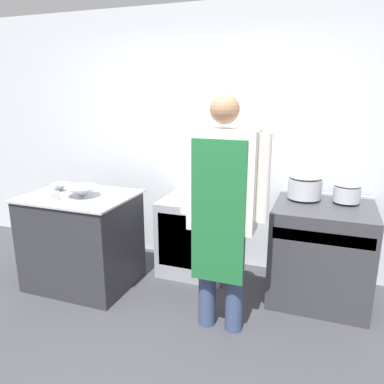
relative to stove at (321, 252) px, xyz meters
The scene contains 11 objects.
ground_plane 1.86m from the stove, 128.68° to the right, with size 14.00×14.00×0.00m, color #38383D.
wall_back 1.52m from the stove, 157.92° to the left, with size 8.00×0.05×2.70m.
prep_counter 2.25m from the stove, 166.78° to the right, with size 1.00×0.78×0.91m.
stove is the anchor object (origin of this frame).
fridge_unit 1.24m from the stove, behind, with size 0.69×0.60×0.79m.
person_cook 1.21m from the stove, 133.90° to the right, with size 0.68×0.24×1.84m.
mixing_bowl 2.25m from the stove, 165.44° to the right, with size 0.31×0.31×0.10m.
small_bowl 2.55m from the stove, behind, with size 0.20×0.20×0.07m.
plastic_tub 2.48m from the stove, 161.68° to the right, with size 0.12×0.12×0.08m.
stock_pot 0.62m from the stove, 144.69° to the left, with size 0.30×0.30×0.22m.
sauce_pot 0.59m from the stove, 38.54° to the left, with size 0.23×0.23×0.17m.
Camera 1 is at (1.11, -1.91, 1.86)m, focal length 35.00 mm.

